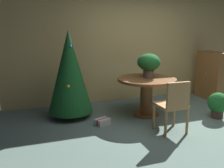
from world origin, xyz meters
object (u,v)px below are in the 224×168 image
flower_vase (149,63)px  holiday_tree (69,72)px  wooden_cabinet (213,76)px  potted_plant (218,104)px  wooden_chair_near (173,104)px  gift_box_cream (103,122)px  round_dining_table (146,88)px

flower_vase → holiday_tree: (-1.50, 0.34, -0.14)m
wooden_cabinet → potted_plant: 1.48m
wooden_chair_near → gift_box_cream: bearing=142.7°
flower_vase → holiday_tree: size_ratio=0.28×
round_dining_table → wooden_cabinet: size_ratio=1.00×
round_dining_table → holiday_tree: (-1.43, 0.41, 0.35)m
gift_box_cream → potted_plant: size_ratio=0.59×
flower_vase → holiday_tree: bearing=167.4°
wooden_chair_near → wooden_cabinet: bearing=35.7°
flower_vase → potted_plant: flower_vase is taller
wooden_chair_near → potted_plant: size_ratio=1.78×
flower_vase → gift_box_cream: flower_vase is taller
wooden_cabinet → flower_vase: bearing=-166.5°
flower_vase → wooden_chair_near: bearing=-93.9°
round_dining_table → wooden_cabinet: wooden_cabinet is taller
round_dining_table → gift_box_cream: size_ratio=3.88×
holiday_tree → gift_box_cream: size_ratio=5.69×
holiday_tree → gift_box_cream: holiday_tree is taller
holiday_tree → wooden_cabinet: bearing=2.5°
round_dining_table → potted_plant: size_ratio=2.29×
wooden_cabinet → potted_plant: bearing=-126.6°
wooden_cabinet → wooden_chair_near: bearing=-144.3°
round_dining_table → wooden_chair_near: (0.00, -0.95, -0.04)m
wooden_chair_near → holiday_tree: size_ratio=0.53×
flower_vase → holiday_tree: 1.54m
wooden_chair_near → potted_plant: 1.29m
holiday_tree → round_dining_table: bearing=-15.9°
holiday_tree → gift_box_cream: (0.46, -0.61, -0.84)m
gift_box_cream → potted_plant: potted_plant is taller
gift_box_cream → potted_plant: bearing=-10.3°
wooden_cabinet → potted_plant: wooden_cabinet is taller
round_dining_table → wooden_cabinet: bearing=14.9°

